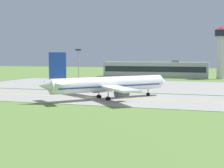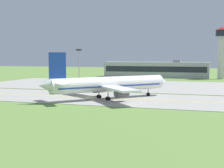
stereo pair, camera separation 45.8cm
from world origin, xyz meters
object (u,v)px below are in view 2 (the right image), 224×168
(apron_light_mast, at_px, (79,62))
(control_tower, at_px, (223,47))
(service_truck_baggage, at_px, (80,81))
(airplane_lead, at_px, (108,84))

(apron_light_mast, bearing_deg, control_tower, 44.85)
(service_truck_baggage, bearing_deg, apron_light_mast, -69.58)
(control_tower, height_order, apron_light_mast, control_tower)
(airplane_lead, relative_size, control_tower, 1.19)
(airplane_lead, height_order, service_truck_baggage, airplane_lead)
(airplane_lead, xyz_separation_m, apron_light_mast, (-25.21, 38.05, 5.19))
(airplane_lead, height_order, control_tower, control_tower)
(control_tower, xyz_separation_m, apron_light_mast, (-55.93, -55.64, -6.93))
(control_tower, bearing_deg, service_truck_baggage, -137.86)
(service_truck_baggage, distance_m, control_tower, 78.78)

